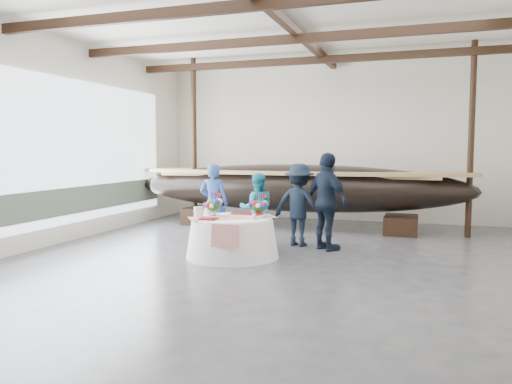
% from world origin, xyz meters
% --- Properties ---
extents(floor, '(10.00, 12.00, 0.01)m').
position_xyz_m(floor, '(0.00, 0.00, 0.00)').
color(floor, '#3D3D42').
rests_on(floor, ground).
extents(wall_back, '(10.00, 0.02, 4.50)m').
position_xyz_m(wall_back, '(0.00, 6.00, 2.25)').
color(wall_back, silver).
rests_on(wall_back, ground).
extents(wall_left, '(0.02, 12.00, 4.50)m').
position_xyz_m(wall_left, '(-5.00, 0.00, 2.25)').
color(wall_left, silver).
rests_on(wall_left, ground).
extents(ceiling, '(10.00, 12.00, 0.01)m').
position_xyz_m(ceiling, '(0.00, 0.00, 4.50)').
color(ceiling, white).
rests_on(ceiling, wall_back).
extents(pavilion_structure, '(9.80, 11.76, 4.50)m').
position_xyz_m(pavilion_structure, '(0.00, 0.72, 4.00)').
color(pavilion_structure, black).
rests_on(pavilion_structure, ground).
extents(open_bay, '(0.03, 7.00, 3.20)m').
position_xyz_m(open_bay, '(-4.95, 1.00, 1.83)').
color(open_bay, silver).
rests_on(open_bay, ground).
extents(longboat_display, '(8.86, 1.77, 1.66)m').
position_xyz_m(longboat_display, '(-0.66, 4.04, 1.06)').
color(longboat_display, black).
rests_on(longboat_display, ground).
extents(banquet_table, '(1.76, 1.76, 0.76)m').
position_xyz_m(banquet_table, '(-0.93, 0.33, 0.38)').
color(banquet_table, white).
rests_on(banquet_table, ground).
extents(tabletop_items, '(1.66, 1.38, 0.40)m').
position_xyz_m(tabletop_items, '(-0.97, 0.48, 0.91)').
color(tabletop_items, '#B61412').
rests_on(tabletop_items, banquet_table).
extents(guest_woman_blue, '(0.67, 0.47, 1.75)m').
position_xyz_m(guest_woman_blue, '(-1.83, 1.54, 0.87)').
color(guest_woman_blue, '#2B4A8A').
rests_on(guest_woman_blue, ground).
extents(guest_woman_teal, '(0.92, 0.83, 1.54)m').
position_xyz_m(guest_woman_teal, '(-0.90, 1.71, 0.77)').
color(guest_woman_teal, teal).
rests_on(guest_woman_teal, ground).
extents(guest_man_left, '(1.20, 0.78, 1.75)m').
position_xyz_m(guest_man_left, '(0.00, 1.84, 0.87)').
color(guest_man_left, black).
rests_on(guest_man_left, ground).
extents(guest_man_right, '(1.21, 1.11, 1.98)m').
position_xyz_m(guest_man_right, '(0.66, 1.54, 0.99)').
color(guest_man_right, black).
rests_on(guest_man_right, ground).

